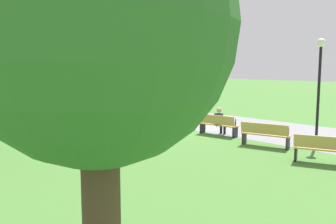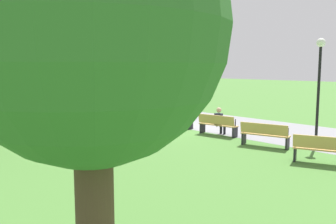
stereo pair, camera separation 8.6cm
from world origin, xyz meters
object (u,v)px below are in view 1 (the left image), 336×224
bench_6 (324,149)px  tree_2 (97,31)px  bench_2 (140,113)px  bench_5 (265,134)px  bench_1 (105,109)px  bench_4 (218,124)px  bench_0 (71,107)px  lamp_post (320,72)px  bench_3 (177,118)px  person_seated (220,120)px

bench_6 → tree_2: size_ratio=0.39×
bench_2 → bench_5: (7.94, -0.49, 0.00)m
bench_6 → tree_2: tree_2 is taller
bench_1 → bench_4: same height
bench_0 → bench_5: same height
bench_1 → bench_5: bearing=14.2°
bench_1 → lamp_post: lamp_post is taller
bench_2 → bench_5: size_ratio=0.99×
bench_0 → bench_5: bearing=24.9°
bench_0 → bench_6: (15.63, 0.00, 0.00)m
bench_3 → bench_6: size_ratio=0.97×
bench_2 → person_seated: size_ratio=1.50×
person_seated → lamp_post: (3.86, 0.84, 2.11)m
bench_4 → tree_2: 12.34m
bench_1 → bench_6: 13.12m
bench_3 → person_seated: 2.67m
bench_1 → person_seated: size_ratio=1.51×
bench_1 → bench_3: bearing=21.3°
bench_2 → bench_3: (2.66, 0.16, 0.00)m
bench_0 → bench_3: 7.95m
bench_0 → bench_2: size_ratio=1.00×
bench_2 → bench_3: same height
tree_2 → bench_2: bearing=139.9°
bench_0 → bench_2: bearing=35.5°
bench_3 → bench_5: (5.28, -0.65, 0.00)m
bench_6 → bench_4: bearing=144.5°
person_seated → bench_3: bearing=172.4°
lamp_post → bench_6: bearing=-60.6°
bench_6 → tree_2: 9.30m
bench_5 → person_seated: 2.70m
bench_2 → bench_4: same height
bench_3 → bench_4: same height
bench_6 → lamp_post: bearing=98.1°
bench_3 → lamp_post: lamp_post is taller
bench_3 → person_seated: size_ratio=1.46×
person_seated → bench_4: bearing=-97.7°
lamp_post → person_seated: bearing=-167.7°
tree_2 → lamp_post: bearing=103.9°
bench_3 → bench_5: same height
bench_5 → lamp_post: size_ratio=0.46×
bench_1 → tree_2: 17.62m
person_seated → lamp_post: size_ratio=0.30×
bench_4 → person_seated: (0.00, 0.14, 0.16)m
bench_1 → bench_3: 5.32m
bench_0 → tree_2: 19.39m
bench_0 → person_seated: (10.47, 1.44, 0.16)m
bench_1 → tree_2: (14.54, -9.56, 2.80)m
bench_0 → lamp_post: 14.70m
bench_0 → bench_1: bearing=39.1°
bench_1 → bench_0: bearing=-148.1°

